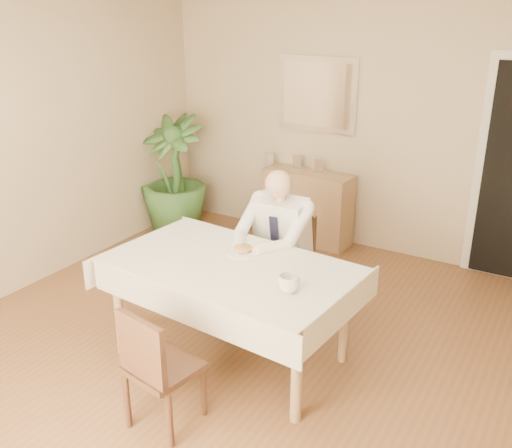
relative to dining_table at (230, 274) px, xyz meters
The scene contains 16 objects.
room 0.63m from the dining_table, 57.44° to the right, with size 5.00×5.02×2.60m.
mirror 2.62m from the dining_table, 101.90° to the left, with size 0.86×0.04×0.76m.
dining_table is the anchor object (origin of this frame).
chair_far 0.90m from the dining_table, 90.00° to the left, with size 0.40×0.41×0.82m.
chair_near 0.88m from the dining_table, 87.60° to the right, with size 0.44×0.45×0.81m.
seated_man 0.59m from the dining_table, 90.00° to the left, with size 0.48×0.72×1.24m.
plate 0.22m from the dining_table, 95.20° to the left, with size 0.26×0.26×0.02m, color white.
food 0.23m from the dining_table, 95.20° to the left, with size 0.14×0.14×0.06m, color brown.
knife 0.18m from the dining_table, 81.47° to the left, with size 0.01×0.01×0.13m, color silver.
fork 0.19m from the dining_table, 112.20° to the left, with size 0.01×0.01×0.13m, color silver.
coffee_mug 0.58m from the dining_table, 15.62° to the right, with size 0.14×0.14×0.11m, color white.
sideboard 2.34m from the dining_table, 102.66° to the left, with size 0.96×0.33×0.77m, color #A07C5A.
photo_frame_left 2.50m from the dining_table, 113.35° to the left, with size 0.10×0.02×0.14m, color silver.
photo_frame_center 2.42m from the dining_table, 106.04° to the left, with size 0.10×0.02×0.14m, color silver.
photo_frame_right 2.34m from the dining_table, 99.92° to the left, with size 0.10×0.02×0.14m, color silver.
potted_palm 2.61m from the dining_table, 137.23° to the left, with size 0.73×0.73×1.30m, color #2C5422.
Camera 1 is at (1.95, -2.90, 2.43)m, focal length 40.00 mm.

